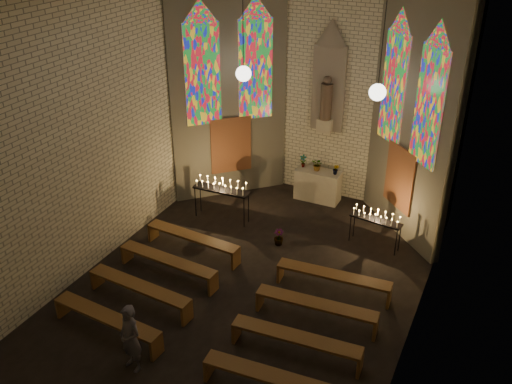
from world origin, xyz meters
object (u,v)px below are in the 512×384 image
votive_stand_left (221,187)px  votive_stand_right (376,218)px  altar (318,185)px  aisle_flower_pot (279,237)px  visitor (131,339)px

votive_stand_left → votive_stand_right: bearing=4.5°
altar → aisle_flower_pot: bearing=-91.0°
altar → visitor: bearing=-96.0°
aisle_flower_pot → votive_stand_right: (2.39, 1.09, 0.66)m
votive_stand_left → visitor: 6.20m
altar → visitor: (-0.89, -8.46, 0.27)m
votive_stand_right → visitor: (-3.22, -6.61, -0.13)m
aisle_flower_pot → visitor: 5.61m
aisle_flower_pot → votive_stand_right: size_ratio=0.33×
votive_stand_right → visitor: 7.35m
aisle_flower_pot → votive_stand_right: bearing=24.5°
votive_stand_left → votive_stand_right: (4.47, 0.54, -0.17)m
votive_stand_left → aisle_flower_pot: bearing=-17.1°
aisle_flower_pot → votive_stand_left: (-2.08, 0.54, 0.83)m
votive_stand_right → votive_stand_left: bearing=-165.4°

